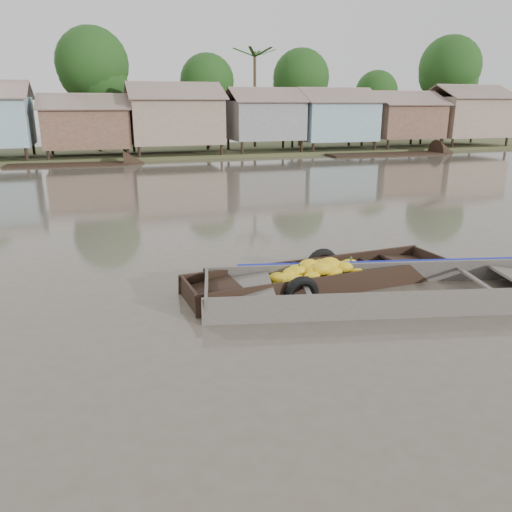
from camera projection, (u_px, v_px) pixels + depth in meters
name	position (u px, v px, depth m)	size (l,w,h in m)	color
ground	(279.00, 299.00, 10.31)	(120.00, 120.00, 0.00)	#514B3E
riverbank	(177.00, 114.00, 39.32)	(120.00, 12.47, 10.22)	#384723
banana_boat	(318.00, 278.00, 11.01)	(6.21, 1.94, 0.88)	black
viewer_boat	(393.00, 295.00, 10.35)	(8.08, 3.71, 0.63)	#49433E
distant_boats	(270.00, 162.00, 34.85)	(46.18, 14.69, 0.35)	black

